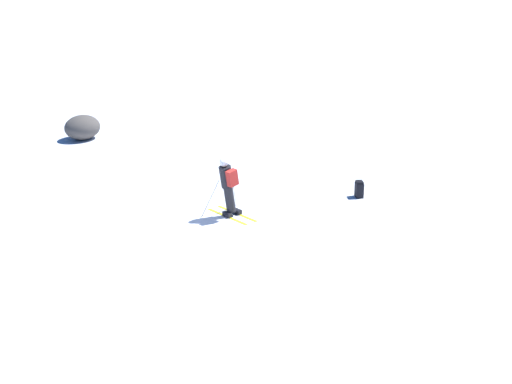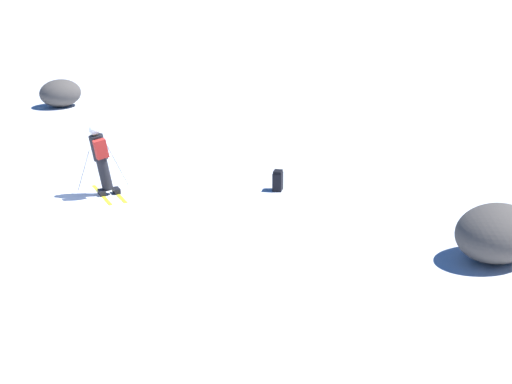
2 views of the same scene
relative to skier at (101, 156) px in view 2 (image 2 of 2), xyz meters
name	(u,v)px [view 2 (image 2 of 2)]	position (x,y,z in m)	size (l,w,h in m)	color
ground_plane	(66,203)	(0.94, 0.01, -0.97)	(300.00, 300.00, 0.00)	white
skier	(101,156)	(0.00, 0.00, 0.00)	(1.26, 1.69, 1.77)	yellow
spare_backpack	(278,181)	(-3.61, 2.16, -0.73)	(0.37, 0.36, 0.50)	black
exposed_boulder_0	(60,93)	(-3.26, -9.72, -0.50)	(1.45, 1.24, 0.94)	#4C4742
exposed_boulder_1	(497,233)	(-4.34, 8.12, -0.41)	(1.73, 1.47, 1.13)	#4C4742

